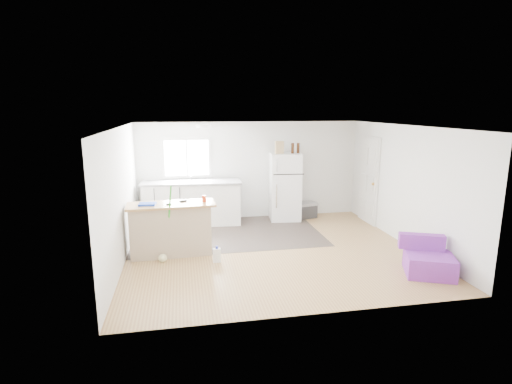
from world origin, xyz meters
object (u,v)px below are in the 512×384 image
cleaner_jug (217,255)px  bottle_left (293,148)px  red_cup (204,199)px  cardboard_box (279,147)px  peninsula (171,229)px  purple_seat (428,261)px  bottle_right (298,148)px  refrigerator (285,187)px  cooler (306,210)px  blue_tray (147,204)px  kitchen_cabinets (192,202)px  mop (164,249)px

cleaner_jug → bottle_left: bottle_left is taller
red_cup → cardboard_box: size_ratio=0.40×
peninsula → purple_seat: 4.59m
purple_seat → bottle_right: (-1.22, 3.63, 1.55)m
refrigerator → purple_seat: size_ratio=1.72×
cooler → red_cup: 3.42m
refrigerator → blue_tray: size_ratio=5.51×
cooler → purple_seat: 3.84m
cooler → purple_seat: size_ratio=0.60×
cardboard_box → bottle_left: size_ratio=1.20×
kitchen_cabinets → cleaner_jug: kitchen_cabinets is taller
peninsula → cooler: peninsula is taller
purple_seat → mop: bearing=-174.7°
cooler → peninsula: bearing=-161.0°
cooler → mop: size_ratio=0.41×
refrigerator → cleaner_jug: 3.24m
red_cup → purple_seat: bearing=-25.7°
blue_tray → peninsula: bearing=6.3°
bottle_left → cooler: bearing=13.6°
bottle_right → peninsula: bearing=-147.6°
mop → bottle_right: (3.15, 2.26, 1.55)m
cleaner_jug → refrigerator: bearing=54.0°
bottle_right → purple_seat: bearing=-71.5°
refrigerator → bottle_right: (0.30, -0.05, 0.95)m
kitchen_cabinets → cardboard_box: 2.46m
peninsula → purple_seat: (4.25, -1.71, -0.28)m
blue_tray → bottle_right: (3.43, 1.97, 0.77)m
bottle_left → bottle_right: size_ratio=1.00×
cooler → bottle_left: size_ratio=2.31×
red_cup → cleaner_jug: bearing=-73.4°
cooler → blue_tray: (-3.69, -2.05, 0.81)m
purple_seat → bottle_right: bottle_right is taller
refrigerator → cleaner_jug: refrigerator is taller
purple_seat → cardboard_box: size_ratio=3.21×
bottle_left → kitchen_cabinets: bearing=178.5°
refrigerator → red_cup: bearing=-131.4°
refrigerator → cardboard_box: 0.99m
peninsula → refrigerator: (2.72, 1.97, 0.32)m
bottle_right → mop: bearing=-144.4°
kitchen_cabinets → bottle_right: (2.57, -0.05, 1.25)m
kitchen_cabinets → cleaner_jug: bearing=-78.1°
purple_seat → cardboard_box: 4.30m
purple_seat → blue_tray: blue_tray is taller
mop → cooler: bearing=9.0°
peninsula → purple_seat: size_ratio=1.70×
refrigerator → mop: size_ratio=1.17×
kitchen_cabinets → refrigerator: (2.27, -0.00, 0.30)m
cooler → cardboard_box: size_ratio=1.92×
mop → blue_tray: mop is taller
purple_seat → bottle_left: bottle_left is taller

